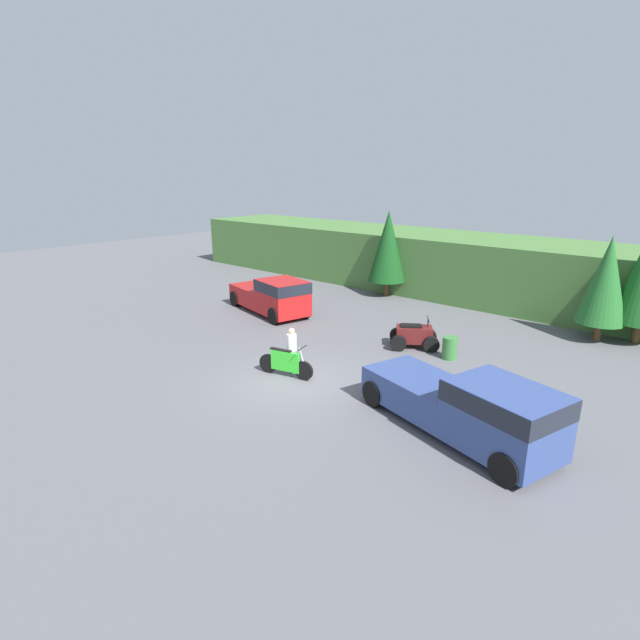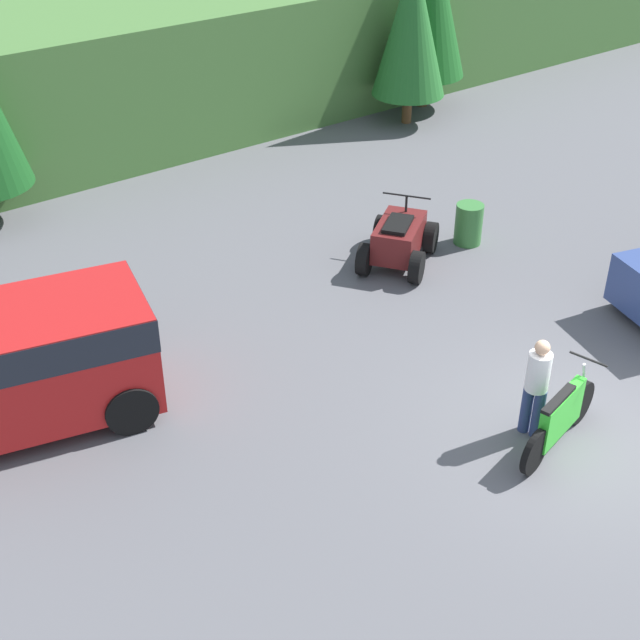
{
  "view_description": "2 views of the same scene",
  "coord_description": "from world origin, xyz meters",
  "px_view_note": "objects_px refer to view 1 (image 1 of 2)",
  "views": [
    {
      "loc": [
        11.46,
        -11.52,
        7.09
      ],
      "look_at": [
        -2.17,
        3.86,
        0.95
      ],
      "focal_mm": 28.0,
      "sensor_mm": 36.0,
      "label": 1
    },
    {
      "loc": [
        -9.52,
        -6.03,
        8.85
      ],
      "look_at": [
        -2.17,
        3.86,
        0.95
      ],
      "focal_mm": 50.0,
      "sensor_mm": 36.0,
      "label": 2
    }
  ],
  "objects_px": {
    "pickup_truck_red": "(273,295)",
    "dirt_bike": "(286,363)",
    "quad_atv": "(414,336)",
    "rider_person": "(292,348)",
    "steel_barrel": "(450,348)",
    "pickup_truck_second": "(472,406)"
  },
  "relations": [
    {
      "from": "rider_person",
      "to": "steel_barrel",
      "type": "relative_size",
      "value": 1.92
    },
    {
      "from": "pickup_truck_second",
      "to": "steel_barrel",
      "type": "xyz_separation_m",
      "value": [
        -3.38,
        5.32,
        -0.57
      ]
    },
    {
      "from": "pickup_truck_second",
      "to": "rider_person",
      "type": "xyz_separation_m",
      "value": [
        -7.05,
        0.23,
        -0.09
      ]
    },
    {
      "from": "quad_atv",
      "to": "steel_barrel",
      "type": "bearing_deg",
      "value": -42.77
    },
    {
      "from": "pickup_truck_second",
      "to": "steel_barrel",
      "type": "distance_m",
      "value": 6.32
    },
    {
      "from": "rider_person",
      "to": "dirt_bike",
      "type": "bearing_deg",
      "value": -91.71
    },
    {
      "from": "pickup_truck_second",
      "to": "pickup_truck_red",
      "type": "bearing_deg",
      "value": 174.45
    },
    {
      "from": "quad_atv",
      "to": "dirt_bike",
      "type": "bearing_deg",
      "value": -142.96
    },
    {
      "from": "rider_person",
      "to": "steel_barrel",
      "type": "height_order",
      "value": "rider_person"
    },
    {
      "from": "pickup_truck_second",
      "to": "dirt_bike",
      "type": "relative_size",
      "value": 2.91
    },
    {
      "from": "rider_person",
      "to": "steel_barrel",
      "type": "distance_m",
      "value": 6.29
    },
    {
      "from": "pickup_truck_red",
      "to": "dirt_bike",
      "type": "bearing_deg",
      "value": -27.41
    },
    {
      "from": "pickup_truck_second",
      "to": "steel_barrel",
      "type": "bearing_deg",
      "value": 138.11
    },
    {
      "from": "pickup_truck_red",
      "to": "rider_person",
      "type": "bearing_deg",
      "value": -25.52
    },
    {
      "from": "pickup_truck_red",
      "to": "pickup_truck_second",
      "type": "distance_m",
      "value": 14.18
    },
    {
      "from": "pickup_truck_red",
      "to": "quad_atv",
      "type": "bearing_deg",
      "value": 15.8
    },
    {
      "from": "pickup_truck_second",
      "to": "rider_person",
      "type": "distance_m",
      "value": 7.05
    },
    {
      "from": "pickup_truck_second",
      "to": "dirt_bike",
      "type": "height_order",
      "value": "pickup_truck_second"
    },
    {
      "from": "pickup_truck_red",
      "to": "rider_person",
      "type": "distance_m",
      "value": 7.88
    },
    {
      "from": "dirt_bike",
      "to": "rider_person",
      "type": "bearing_deg",
      "value": 90.34
    },
    {
      "from": "steel_barrel",
      "to": "pickup_truck_second",
      "type": "bearing_deg",
      "value": -57.58
    },
    {
      "from": "quad_atv",
      "to": "pickup_truck_second",
      "type": "bearing_deg",
      "value": -82.7
    }
  ]
}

